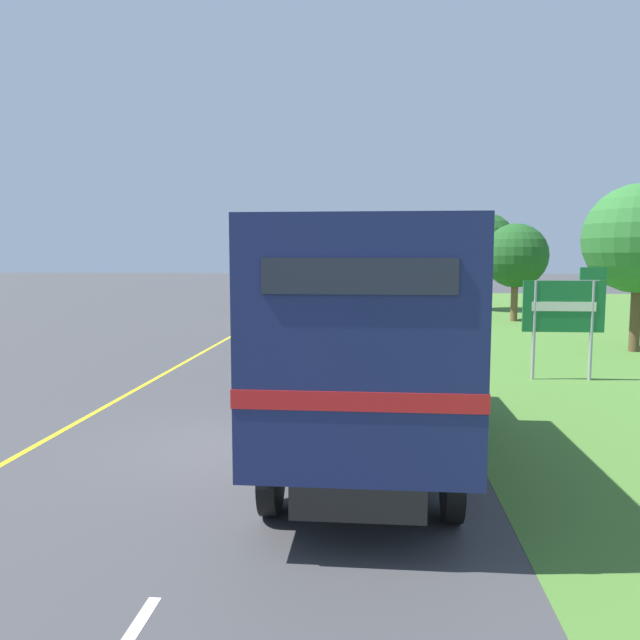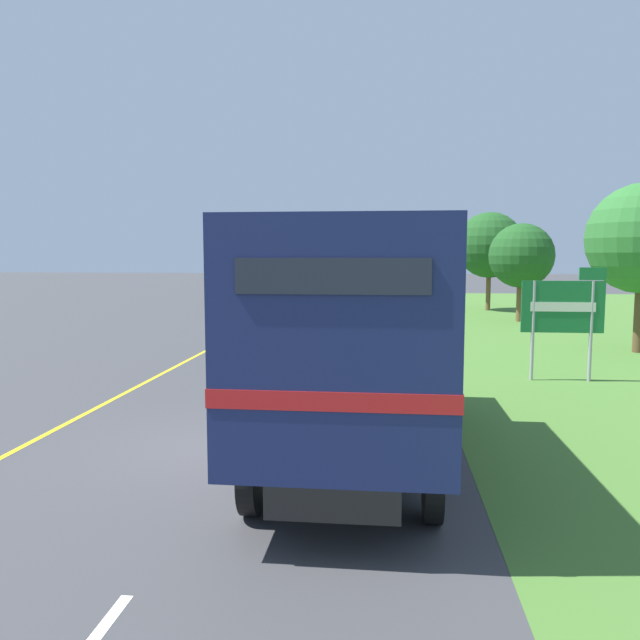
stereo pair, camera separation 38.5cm
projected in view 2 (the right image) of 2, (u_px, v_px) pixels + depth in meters
ground_plane at (242, 447)px, 10.55m from camera, size 200.00×200.00×0.00m
edge_line_yellow at (236, 335)px, 25.21m from camera, size 0.12×59.01×0.01m
centre_dash_near at (250, 436)px, 11.17m from camera, size 0.12×2.60×0.01m
centre_dash_mid_a at (302, 369)px, 17.69m from camera, size 0.12×2.60×0.01m
centre_dash_mid_b at (325, 338)px, 24.22m from camera, size 0.12×2.60×0.01m
centre_dash_far at (339, 321)px, 30.74m from camera, size 0.12×2.60×0.01m
centre_dash_farthest at (348, 309)px, 37.27m from camera, size 0.12×2.60×0.01m
horse_trailer_truck at (353, 332)px, 9.84m from camera, size 2.60×8.01×3.65m
lead_car_white at (297, 304)px, 28.93m from camera, size 1.80×4.18×1.94m
lead_car_silver_ahead at (378, 291)px, 38.44m from camera, size 1.80×4.12×2.02m
highway_sign at (564, 310)px, 15.90m from camera, size 2.06×0.09×2.92m
roadside_tree_mid at (521, 256)px, 30.11m from camera, size 3.12×3.12×4.76m
roadside_tree_far at (490, 245)px, 36.20m from camera, size 3.82×3.82×5.72m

